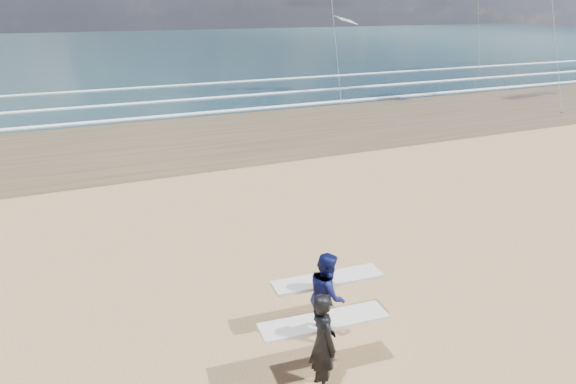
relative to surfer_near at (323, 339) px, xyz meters
name	(u,v)px	position (x,y,z in m)	size (l,w,h in m)	color
wet_sand_strip	(468,107)	(19.59, 17.93, -0.90)	(220.00, 12.00, 0.01)	#4A3A27
ocean	(215,46)	(19.59, 71.93, -0.89)	(220.00, 100.00, 0.02)	#182F36
foam_breakers	(377,84)	(19.59, 28.03, -0.85)	(220.00, 11.70, 0.05)	white
surfer_near	(323,339)	(0.00, 0.00, 0.00)	(2.24, 1.04, 1.77)	black
surfer_far	(327,294)	(0.75, 1.25, -0.04)	(2.23, 1.20, 1.72)	#0D124B
kite_1	(333,11)	(14.00, 25.33, 4.60)	(6.77, 4.84, 9.33)	slate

